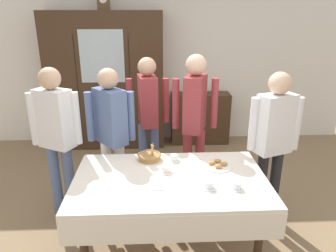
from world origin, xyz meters
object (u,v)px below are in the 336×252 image
Objects in this scene: mantel_clock at (103,1)px; tea_cup_front_edge at (237,186)px; book_stack at (201,92)px; person_beside_shelf at (195,113)px; tea_cup_near_right at (166,169)px; pastry_plate at (218,165)px; dining_table at (170,189)px; tea_cup_back_edge at (174,158)px; spoon_near_right at (159,190)px; person_by_cabinet at (274,135)px; tea_cup_far_right at (209,185)px; person_near_right_end at (56,129)px; person_behind_table_left at (148,110)px; bookshelf_low at (200,118)px; spoon_front_edge at (197,159)px; person_behind_table_right at (111,127)px; wall_cabinet at (106,82)px; bread_basket at (150,156)px.

mantel_clock reaches higher than tea_cup_front_edge.
person_beside_shelf is (-0.32, -1.68, 0.17)m from book_stack.
pastry_plate is at bearing 10.53° from tea_cup_near_right.
dining_table is 13.32× the size of tea_cup_back_edge.
spoon_near_right is at bearing -110.99° from person_beside_shelf.
mantel_clock is at bearing 131.81° from person_by_cabinet.
tea_cup_back_edge is 0.46× the size of pastry_plate.
tea_cup_front_edge is 0.23m from tea_cup_far_right.
spoon_near_right reaches higher than dining_table.
mantel_clock is at bearing 116.97° from tea_cup_front_edge.
person_near_right_end is (-1.21, 0.27, 0.22)m from tea_cup_back_edge.
tea_cup_near_right reaches higher than spoon_near_right.
person_behind_table_left is at bearing 122.89° from pastry_plate.
person_near_right_end reaches higher than tea_cup_near_right.
dining_table is at bearing -98.68° from tea_cup_back_edge.
person_by_cabinet reaches higher than bookshelf_low.
pastry_plate is at bearing -18.86° from tea_cup_back_edge.
person_behind_table_left is (0.65, -1.30, -1.28)m from mantel_clock.
tea_cup_front_edge is 1.09× the size of spoon_front_edge.
person_behind_table_right reaches higher than tea_cup_far_right.
bookshelf_low is 8.18× the size of spoon_near_right.
person_behind_table_left is at bearing 99.21° from dining_table.
tea_cup_near_right reaches higher than dining_table.
wall_cabinet is 7.76× the size of pastry_plate.
book_stack is at bearing 85.72° from pastry_plate.
person_near_right_end is at bearing 174.54° from person_by_cabinet.
person_beside_shelf is (0.01, 1.12, 0.28)m from tea_cup_far_right.
person_beside_shelf is 1.05× the size of person_near_right_end.
person_beside_shelf is (0.37, 0.82, 0.28)m from tea_cup_near_right.
book_stack is (-0.00, -0.00, 0.46)m from bookshelf_low.
tea_cup_near_right and tea_cup_back_edge have the same top height.
tea_cup_front_edge is 1.09× the size of spoon_near_right.
tea_cup_front_edge is at bearing -39.11° from person_behind_table_right.
tea_cup_far_right is (0.32, -0.15, 0.13)m from dining_table.
tea_cup_front_edge is at bearing -4.47° from tea_cup_far_right.
book_stack reaches higher than pastry_plate.
tea_cup_far_right is 0.42m from spoon_near_right.
dining_table is 0.22m from spoon_near_right.
tea_cup_near_right is 0.32m from spoon_near_right.
person_beside_shelf is (1.19, -1.63, -1.23)m from mantel_clock.
person_by_cabinet reaches higher than tea_cup_near_right.
dining_table is 0.80× the size of wall_cabinet.
book_stack is 2.38m from bread_basket.
book_stack is 1.60m from person_behind_table_left.
bread_basket is 0.68m from pastry_plate.
tea_cup_front_edge is (1.45, -2.76, -0.30)m from wall_cabinet.
mantel_clock is at bearing 108.27° from dining_table.
person_beside_shelf is at bearing 46.46° from bread_basket.
spoon_near_right is at bearing -152.50° from person_by_cabinet.
bread_basket is 0.14× the size of person_beside_shelf.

